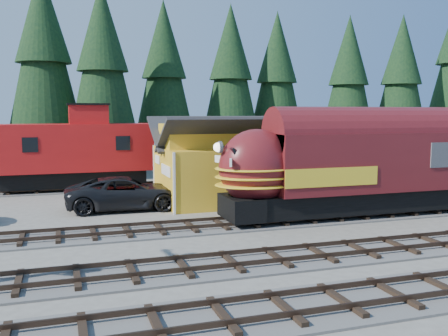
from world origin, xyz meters
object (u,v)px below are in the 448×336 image
object	(u,v)px
locomotive	(357,169)
caboose	(74,151)
depot	(257,153)
pickup_truck_a	(126,193)

from	to	relation	value
locomotive	caboose	bearing A→B (deg)	134.87
depot	pickup_truck_a	bearing A→B (deg)	-175.32
pickup_truck_a	caboose	bearing A→B (deg)	19.45
depot	locomotive	world-z (taller)	depot
depot	pickup_truck_a	size ratio (longest dim) A/B	1.89
caboose	pickup_truck_a	bearing A→B (deg)	-72.66
pickup_truck_a	locomotive	bearing A→B (deg)	-114.97
depot	caboose	distance (m)	13.20
depot	locomotive	size ratio (longest dim) A/B	0.79
caboose	pickup_truck_a	size ratio (longest dim) A/B	1.62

